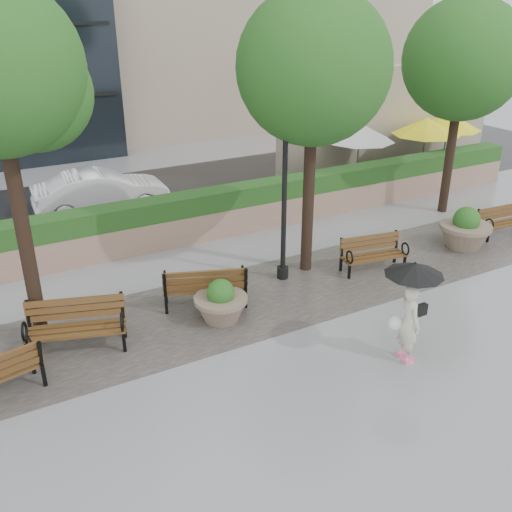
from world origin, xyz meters
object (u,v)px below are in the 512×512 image
planter_left (221,305)px  bench_3 (373,261)px  planter_right (465,232)px  lamppost (284,203)px  bench_4 (502,227)px  car_right (102,192)px  bench_2 (205,294)px  bench_1 (77,336)px  pedestrian (411,302)px

planter_left → bench_3: bearing=4.5°
planter_right → lamppost: size_ratio=0.32×
bench_4 → car_right: car_right is taller
bench_2 → planter_right: (7.59, -0.45, 0.16)m
bench_2 → planter_right: size_ratio=1.41×
bench_1 → bench_2: size_ratio=1.02×
bench_4 → bench_1: bearing=-175.9°
planter_left → planter_right: 7.57m
planter_right → car_right: 11.01m
bench_1 → planter_left: bench_1 is taller
planter_right → bench_2: bearing=176.6°
pedestrian → bench_3: bearing=-17.3°
bench_1 → car_right: (2.55, 7.54, 0.39)m
bench_1 → bench_3: size_ratio=1.16×
pedestrian → bench_4: bearing=-50.6°
bench_1 → pedestrian: pedestrian is taller
bench_1 → bench_3: 7.35m
bench_1 → bench_4: bearing=17.9°
bench_3 → car_right: (-4.80, 7.55, 0.43)m
planter_left → lamppost: bearing=26.1°
bench_3 → pedestrian: size_ratio=0.87×
bench_1 → lamppost: (5.14, 0.73, 1.64)m
bench_2 → pedestrian: 4.56m
bench_4 → lamppost: 7.23m
car_right → planter_right: bearing=-130.4°
planter_left → car_right: car_right is taller
bench_2 → planter_right: bearing=-163.2°
bench_2 → planter_left: size_ratio=1.72×
bench_4 → planter_left: (-9.19, -0.36, 0.13)m
planter_right → car_right: (-7.95, 7.61, 0.23)m
bench_1 → planter_left: bearing=11.1°
bench_2 → bench_4: (9.22, -0.38, -0.04)m
bench_2 → planter_left: (0.03, -0.74, 0.08)m
bench_3 → planter_right: planter_right is taller
car_right → pedestrian: bearing=-161.9°
bench_2 → bench_3: 4.46m
bench_3 → bench_1: bearing=-170.1°
pedestrian → bench_2: bearing=47.1°
bench_2 → planter_left: 0.74m
planter_right → planter_left: bearing=-177.8°
bench_4 → bench_3: bearing=-175.7°
planter_left → car_right: (-0.39, 7.89, 0.32)m
lamppost → car_right: size_ratio=1.05×
car_right → pedestrian: pedestrian is taller
bench_1 → bench_4: 12.13m
bench_3 → bench_4: 4.78m
bench_3 → planter_left: size_ratio=1.51×
bench_3 → car_right: car_right is taller
planter_right → lamppost: lamppost is taller
bench_2 → bench_4: bearing=-162.1°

